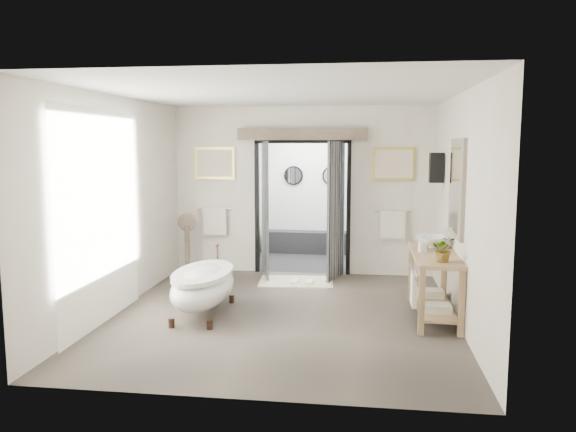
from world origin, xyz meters
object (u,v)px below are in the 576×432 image
object	(u,v)px
vanity	(432,279)
basin	(432,242)
clawfoot_tub	(203,285)
rug	(296,281)

from	to	relation	value
vanity	basin	bearing A→B (deg)	84.93
vanity	basin	world-z (taller)	basin
vanity	basin	distance (m)	0.60
clawfoot_tub	rug	distance (m)	2.21
clawfoot_tub	rug	size ratio (longest dim) A/B	1.38
vanity	clawfoot_tub	bearing A→B (deg)	-174.70
clawfoot_tub	vanity	distance (m)	3.01
basin	vanity	bearing A→B (deg)	-108.17
clawfoot_tub	basin	xyz separation A→B (m)	(3.03, 0.70, 0.53)
basin	clawfoot_tub	bearing A→B (deg)	179.93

